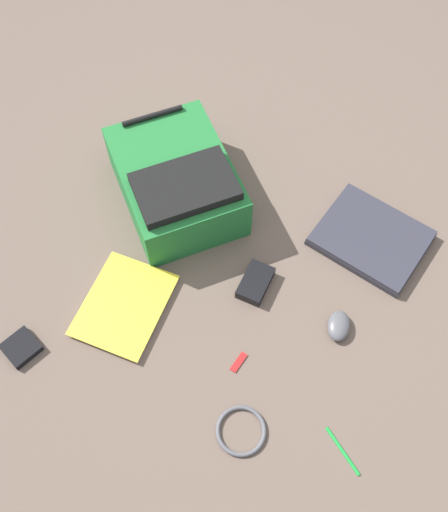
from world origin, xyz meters
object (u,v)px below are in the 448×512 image
computer_mouse (339,326)px  book_blue (124,305)px  power_brick (255,283)px  earbud_pouch (21,348)px  backpack (177,182)px  usb_stick (239,362)px  laptop (371,238)px  pen_black (343,451)px  cable_coil (241,431)px

computer_mouse → book_blue: bearing=-173.1°
power_brick → earbud_pouch: 0.66m
backpack → usb_stick: 0.57m
laptop → earbud_pouch: 1.04m
pen_black → usb_stick: 0.34m
power_brick → book_blue: bearing=-148.8°
backpack → laptop: (0.59, 0.06, -0.07)m
backpack → earbud_pouch: bearing=-108.3°
laptop → computer_mouse: computer_mouse is taller
power_brick → earbud_pouch: bearing=-142.3°
laptop → cable_coil: laptop is taller
backpack → computer_mouse: bearing=-22.6°
cable_coil → backpack: bearing=125.5°
computer_mouse → pen_black: computer_mouse is taller
cable_coil → pen_black: cable_coil is taller
computer_mouse → pen_black: size_ratio=0.68×
book_blue → computer_mouse: (0.57, 0.15, 0.01)m
backpack → usb_stick: bearing=-50.2°
computer_mouse → cable_coil: bearing=-121.1°
book_blue → earbud_pouch: earbud_pouch is taller
computer_mouse → usb_stick: bearing=-147.2°
backpack → laptop: backpack is taller
backpack → pen_black: 0.88m
cable_coil → pen_black: size_ratio=0.97×
book_blue → power_brick: power_brick is taller
pen_black → usb_stick: size_ratio=2.22×
computer_mouse → usb_stick: computer_mouse is taller
power_brick → laptop: bearing=44.2°
book_blue → earbud_pouch: 0.29m
usb_stick → cable_coil: bearing=-67.9°
computer_mouse → power_brick: same height
power_brick → usb_stick: 0.23m
laptop → computer_mouse: (-0.02, -0.31, 0.00)m
backpack → power_brick: 0.39m
book_blue → cable_coil: book_blue is taller
laptop → pen_black: 0.62m
laptop → book_blue: laptop is taller
computer_mouse → power_brick: (-0.26, 0.04, -0.00)m
computer_mouse → pen_black: bearing=-80.3°
usb_stick → computer_mouse: bearing=40.7°
laptop → book_blue: (-0.59, -0.46, -0.01)m
laptop → cable_coil: (-0.17, -0.66, -0.01)m
backpack → computer_mouse: size_ratio=5.79×
earbud_pouch → backpack: bearing=71.7°
cable_coil → pen_black: bearing=10.2°
backpack → power_brick: bearing=-31.6°
backpack → usb_stick: size_ratio=8.79×
computer_mouse → cable_coil: computer_mouse is taller
backpack → book_blue: size_ratio=1.87×
laptop → cable_coil: bearing=-104.3°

